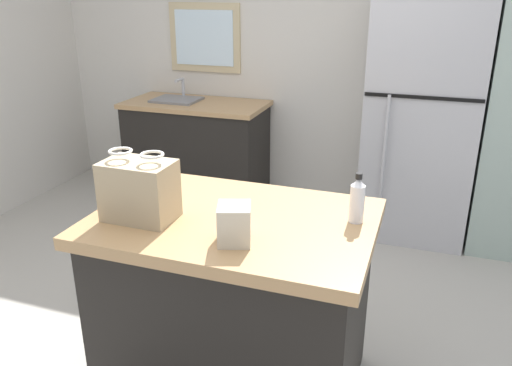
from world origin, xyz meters
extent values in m
plane|color=#ADA89E|center=(0.00, 0.00, 0.00)|extent=(6.13, 6.13, 0.00)
cube|color=silver|center=(0.00, 2.28, 1.36)|extent=(5.11, 0.10, 2.73)
cube|color=#CCB78C|center=(-1.10, 2.23, 1.42)|extent=(0.68, 0.04, 0.60)
cube|color=white|center=(-1.10, 2.21, 1.42)|extent=(0.56, 0.02, 0.48)
cube|color=black|center=(0.14, -0.24, 0.43)|extent=(1.14, 0.77, 0.85)
cube|color=tan|center=(0.14, -0.24, 0.88)|extent=(1.22, 0.85, 0.06)
cube|color=#B7B7BC|center=(0.84, 1.85, 0.92)|extent=(0.80, 0.71, 1.85)
cube|color=black|center=(0.84, 1.49, 1.15)|extent=(0.78, 0.01, 0.02)
cylinder|color=#B7B7BC|center=(0.62, 1.47, 0.74)|extent=(0.02, 0.02, 0.83)
cube|color=black|center=(-1.07, 1.91, 0.43)|extent=(1.21, 0.59, 0.85)
cube|color=tan|center=(-1.07, 1.91, 0.87)|extent=(1.25, 0.63, 0.04)
cube|color=slate|center=(-1.25, 1.91, 0.84)|extent=(0.40, 0.32, 0.14)
cylinder|color=#B7B7BC|center=(-1.25, 2.05, 0.98)|extent=(0.03, 0.03, 0.18)
cylinder|color=#B7B7BC|center=(-1.25, 1.98, 1.07)|extent=(0.02, 0.14, 0.02)
cube|color=tan|center=(-0.23, -0.38, 1.04)|extent=(0.30, 0.20, 0.26)
torus|color=white|center=(-0.31, -0.38, 1.20)|extent=(0.10, 0.10, 0.01)
torus|color=white|center=(-0.16, -0.38, 1.20)|extent=(0.10, 0.10, 0.01)
cube|color=beige|center=(0.23, -0.45, 0.98)|extent=(0.16, 0.17, 0.16)
cylinder|color=white|center=(0.65, -0.11, 0.99)|extent=(0.06, 0.06, 0.17)
cone|color=white|center=(0.65, -0.11, 1.09)|extent=(0.06, 0.06, 0.03)
cylinder|color=black|center=(0.65, -0.11, 1.11)|extent=(0.03, 0.03, 0.02)
camera|label=1|loc=(0.91, -2.13, 1.85)|focal=36.03mm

